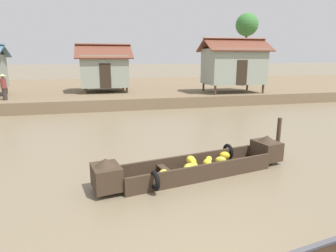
{
  "coord_description": "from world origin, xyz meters",
  "views": [
    {
      "loc": [
        -1.85,
        -2.09,
        3.4
      ],
      "look_at": [
        0.5,
        7.45,
        1.07
      ],
      "focal_mm": 30.82,
      "sensor_mm": 36.0,
      "label": 1
    }
  ],
  "objects_px": {
    "palm_tree_mid": "(247,26)",
    "mooring_post": "(278,138)",
    "stilt_house_mid_left": "(104,70)",
    "banana_boat": "(197,165)",
    "stilt_house_mid_right": "(233,65)",
    "vendor_person": "(4,86)"
  },
  "relations": [
    {
      "from": "banana_boat",
      "to": "vendor_person",
      "type": "distance_m",
      "value": 15.28
    },
    {
      "from": "palm_tree_mid",
      "to": "stilt_house_mid_left",
      "type": "bearing_deg",
      "value": -171.89
    },
    {
      "from": "stilt_house_mid_right",
      "to": "palm_tree_mid",
      "type": "bearing_deg",
      "value": 53.74
    },
    {
      "from": "stilt_house_mid_left",
      "to": "banana_boat",
      "type": "bearing_deg",
      "value": -82.61
    },
    {
      "from": "stilt_house_mid_left",
      "to": "palm_tree_mid",
      "type": "height_order",
      "value": "palm_tree_mid"
    },
    {
      "from": "palm_tree_mid",
      "to": "vendor_person",
      "type": "bearing_deg",
      "value": -164.86
    },
    {
      "from": "palm_tree_mid",
      "to": "mooring_post",
      "type": "bearing_deg",
      "value": -114.52
    },
    {
      "from": "vendor_person",
      "to": "mooring_post",
      "type": "bearing_deg",
      "value": -45.3
    },
    {
      "from": "banana_boat",
      "to": "stilt_house_mid_right",
      "type": "relative_size",
      "value": 1.22
    },
    {
      "from": "vendor_person",
      "to": "mooring_post",
      "type": "distance_m",
      "value": 16.67
    },
    {
      "from": "palm_tree_mid",
      "to": "stilt_house_mid_right",
      "type": "bearing_deg",
      "value": -126.26
    },
    {
      "from": "banana_boat",
      "to": "palm_tree_mid",
      "type": "bearing_deg",
      "value": 58.35
    },
    {
      "from": "banana_boat",
      "to": "stilt_house_mid_left",
      "type": "distance_m",
      "value": 16.35
    },
    {
      "from": "banana_boat",
      "to": "mooring_post",
      "type": "xyz_separation_m",
      "value": [
        3.26,
        0.84,
        0.39
      ]
    },
    {
      "from": "banana_boat",
      "to": "palm_tree_mid",
      "type": "height_order",
      "value": "palm_tree_mid"
    },
    {
      "from": "stilt_house_mid_left",
      "to": "stilt_house_mid_right",
      "type": "xyz_separation_m",
      "value": [
        9.62,
        -2.94,
        0.37
      ]
    },
    {
      "from": "vendor_person",
      "to": "stilt_house_mid_right",
      "type": "bearing_deg",
      "value": 1.68
    },
    {
      "from": "banana_boat",
      "to": "stilt_house_mid_right",
      "type": "height_order",
      "value": "stilt_house_mid_right"
    },
    {
      "from": "stilt_house_mid_right",
      "to": "mooring_post",
      "type": "bearing_deg",
      "value": -109.18
    },
    {
      "from": "stilt_house_mid_right",
      "to": "mooring_post",
      "type": "xyz_separation_m",
      "value": [
        -4.28,
        -12.3,
        -2.12
      ]
    },
    {
      "from": "stilt_house_mid_left",
      "to": "stilt_house_mid_right",
      "type": "relative_size",
      "value": 0.84
    },
    {
      "from": "stilt_house_mid_left",
      "to": "palm_tree_mid",
      "type": "relative_size",
      "value": 0.63
    }
  ]
}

